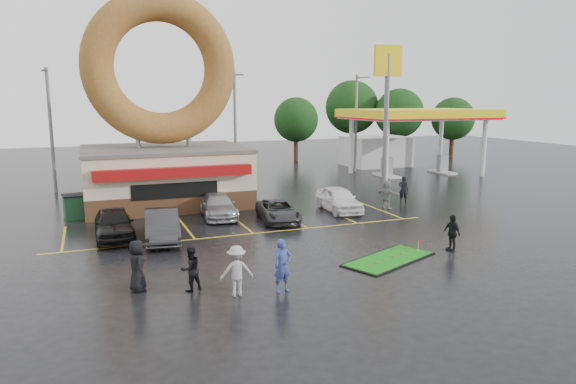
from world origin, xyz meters
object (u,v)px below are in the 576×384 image
object	(u,v)px
shell_sign	(387,91)
putting_green	(389,259)
streetlight_right	(356,121)
car_black	(114,224)
streetlight_mid	(235,123)
gas_station	(398,132)
dumpster	(81,206)
car_white	(339,199)
donut_shop	(164,135)
car_silver	(218,206)
streetlight_left	(51,127)
person_blue	(283,266)
person_cameraman	(452,233)
car_grey	(278,211)
car_dgrey	(162,226)

from	to	relation	value
shell_sign	putting_green	xyz separation A→B (m)	(-8.92, -14.87, -7.34)
streetlight_right	car_black	size ratio (longest dim) A/B	2.03
streetlight_mid	putting_green	xyz separation A→B (m)	(0.08, -23.79, -4.75)
gas_station	dumpster	distance (m)	30.22
dumpster	car_white	bearing A→B (deg)	-22.76
car_white	dumpster	distance (m)	15.17
donut_shop	car_silver	xyz separation A→B (m)	(2.23, -5.15, -3.80)
shell_sign	streetlight_left	distance (m)	24.46
streetlight_left	person_blue	xyz separation A→B (m)	(8.56, -24.54, -3.82)
car_white	person_blue	world-z (taller)	person_blue
putting_green	person_cameraman	bearing A→B (deg)	2.99
streetlight_mid	person_cameraman	xyz separation A→B (m)	(3.44, -23.61, -3.95)
streetlight_mid	streetlight_right	bearing A→B (deg)	4.76
streetlight_left	streetlight_mid	distance (m)	14.04
donut_shop	streetlight_mid	distance (m)	10.59
dumpster	shell_sign	bearing A→B (deg)	-3.79
streetlight_right	putting_green	world-z (taller)	streetlight_right
shell_sign	car_silver	xyz separation A→B (m)	(-13.77, -4.18, -6.72)
streetlight_left	car_silver	bearing A→B (deg)	-52.66
dumpster	car_grey	bearing A→B (deg)	-33.64
car_grey	putting_green	size ratio (longest dim) A/B	0.89
streetlight_right	car_grey	bearing A→B (deg)	-130.25
person_cameraman	donut_shop	bearing A→B (deg)	-149.13
car_dgrey	person_blue	world-z (taller)	person_blue
streetlight_left	car_black	distance (m)	15.83
putting_green	dumpster	bearing A→B (deg)	132.57
person_blue	dumpster	world-z (taller)	person_blue
car_black	streetlight_mid	bearing A→B (deg)	55.75
streetlight_mid	car_white	xyz separation A→B (m)	(2.46, -14.33, -4.03)
streetlight_left	car_grey	bearing A→B (deg)	-49.93
streetlight_right	person_cameraman	world-z (taller)	streetlight_right
car_grey	car_white	distance (m)	4.48
person_blue	car_silver	bearing A→B (deg)	78.41
donut_shop	car_silver	bearing A→B (deg)	-66.59
dumpster	putting_green	size ratio (longest dim) A/B	0.38
car_black	car_dgrey	bearing A→B (deg)	-30.04
dumpster	putting_green	xyz separation A→B (m)	(12.28, -13.37, -0.61)
shell_sign	car_dgrey	size ratio (longest dim) A/B	2.36
putting_green	streetlight_right	bearing A→B (deg)	64.32
car_silver	car_black	bearing A→B (deg)	-149.06
streetlight_left	car_dgrey	xyz separation A→B (m)	(5.50, -16.15, -4.04)
streetlight_mid	car_dgrey	distance (m)	19.57
donut_shop	car_grey	bearing A→B (deg)	-55.55
donut_shop	putting_green	xyz separation A→B (m)	(7.08, -15.84, -4.43)
person_blue	putting_green	bearing A→B (deg)	9.14
shell_sign	car_grey	size ratio (longest dim) A/B	2.49
shell_sign	person_blue	size ratio (longest dim) A/B	5.54
car_white	dumpster	size ratio (longest dim) A/B	2.44
donut_shop	gas_station	distance (m)	24.35
car_dgrey	shell_sign	bearing A→B (deg)	30.97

